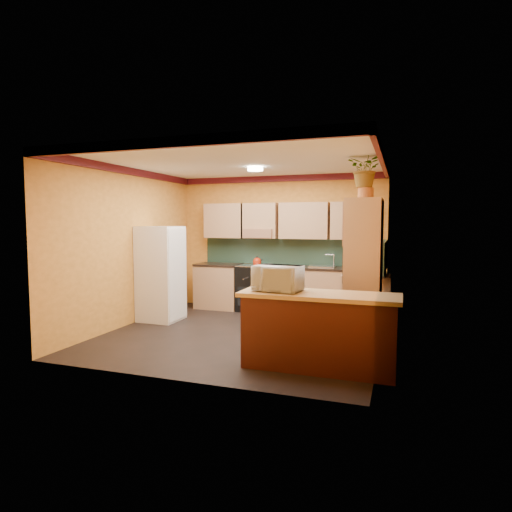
{
  "coord_description": "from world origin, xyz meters",
  "views": [
    {
      "loc": [
        2.36,
        -6.23,
        1.78
      ],
      "look_at": [
        0.07,
        0.45,
        1.21
      ],
      "focal_mm": 30.0,
      "sensor_mm": 36.0,
      "label": 1
    }
  ],
  "objects_px": {
    "stove": "(253,288)",
    "microwave": "(278,278)",
    "breakfast_bar": "(318,333)",
    "base_cabinets_back": "(283,290)",
    "pantry": "(364,273)",
    "fridge": "(161,273)"
  },
  "relations": [
    {
      "from": "stove",
      "to": "pantry",
      "type": "height_order",
      "value": "pantry"
    },
    {
      "from": "stove",
      "to": "microwave",
      "type": "xyz_separation_m",
      "value": [
        1.38,
        -3.01,
        0.63
      ]
    },
    {
      "from": "base_cabinets_back",
      "to": "stove",
      "type": "bearing_deg",
      "value": -180.0
    },
    {
      "from": "breakfast_bar",
      "to": "stove",
      "type": "bearing_deg",
      "value": 122.11
    },
    {
      "from": "stove",
      "to": "microwave",
      "type": "relative_size",
      "value": 1.61
    },
    {
      "from": "base_cabinets_back",
      "to": "fridge",
      "type": "height_order",
      "value": "fridge"
    },
    {
      "from": "fridge",
      "to": "microwave",
      "type": "bearing_deg",
      "value": -31.76
    },
    {
      "from": "stove",
      "to": "microwave",
      "type": "height_order",
      "value": "microwave"
    },
    {
      "from": "fridge",
      "to": "microwave",
      "type": "height_order",
      "value": "fridge"
    },
    {
      "from": "fridge",
      "to": "breakfast_bar",
      "type": "xyz_separation_m",
      "value": [
        3.18,
        -1.65,
        -0.41
      ]
    },
    {
      "from": "microwave",
      "to": "fridge",
      "type": "bearing_deg",
      "value": 154.43
    },
    {
      "from": "microwave",
      "to": "stove",
      "type": "bearing_deg",
      "value": 120.77
    },
    {
      "from": "base_cabinets_back",
      "to": "breakfast_bar",
      "type": "distance_m",
      "value": 3.27
    },
    {
      "from": "stove",
      "to": "pantry",
      "type": "relative_size",
      "value": 0.43
    },
    {
      "from": "microwave",
      "to": "breakfast_bar",
      "type": "bearing_deg",
      "value": 6.19
    },
    {
      "from": "stove",
      "to": "microwave",
      "type": "distance_m",
      "value": 3.37
    },
    {
      "from": "stove",
      "to": "fridge",
      "type": "distance_m",
      "value": 1.92
    },
    {
      "from": "base_cabinets_back",
      "to": "pantry",
      "type": "bearing_deg",
      "value": -46.95
    },
    {
      "from": "stove",
      "to": "pantry",
      "type": "bearing_deg",
      "value": -37.97
    },
    {
      "from": "fridge",
      "to": "pantry",
      "type": "bearing_deg",
      "value": -7.02
    },
    {
      "from": "base_cabinets_back",
      "to": "stove",
      "type": "height_order",
      "value": "stove"
    },
    {
      "from": "base_cabinets_back",
      "to": "breakfast_bar",
      "type": "bearing_deg",
      "value": -67.22
    }
  ]
}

